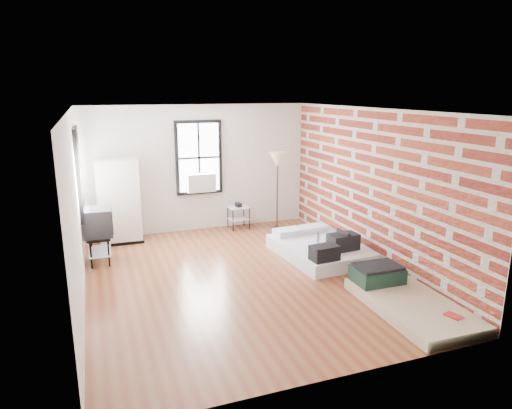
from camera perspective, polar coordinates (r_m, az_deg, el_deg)
name	(u,v)px	position (r m, az deg, el deg)	size (l,w,h in m)	color
ground	(241,278)	(7.86, -1.87, -9.13)	(6.00, 6.00, 0.00)	maroon
room_shell	(247,173)	(7.76, -1.18, 3.99)	(5.02, 6.02, 2.80)	silver
mattress_main	(321,248)	(8.83, 8.09, -5.43)	(1.55, 2.00, 0.61)	white
mattress_bare	(403,297)	(7.20, 17.90, -10.98)	(1.11, 2.04, 0.44)	tan
wardrobe	(119,202)	(9.79, -16.77, 0.34)	(0.89, 0.52, 1.75)	black
side_table	(239,212)	(10.42, -2.20, -0.88)	(0.49, 0.41, 0.61)	black
floor_lamp	(278,163)	(10.18, 2.72, 5.20)	(0.38, 0.38, 1.77)	black
tv_stand	(98,224)	(8.80, -19.14, -2.28)	(0.53, 0.74, 1.02)	black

